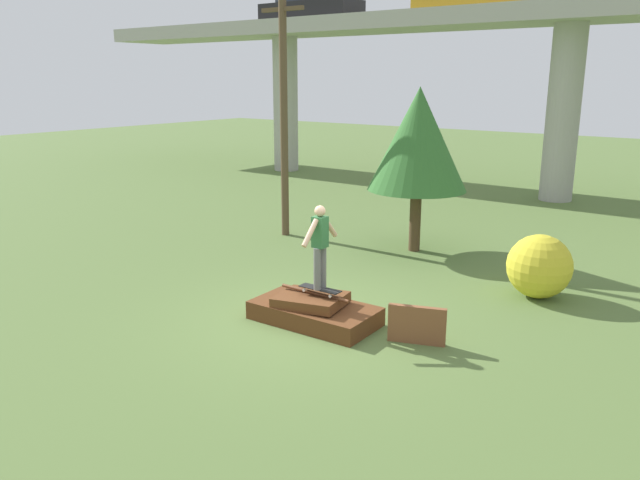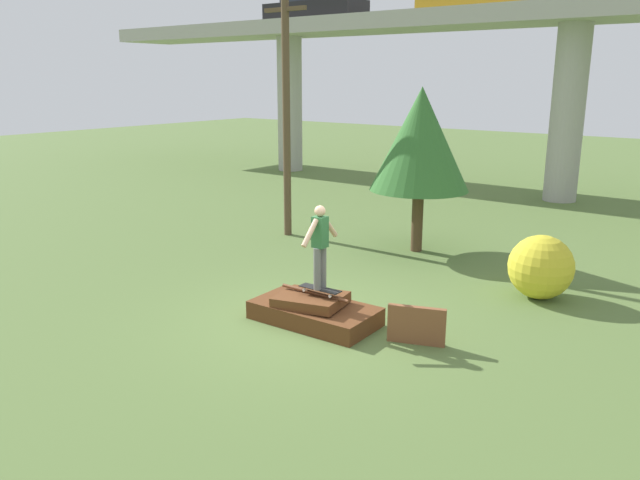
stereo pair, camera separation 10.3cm
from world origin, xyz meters
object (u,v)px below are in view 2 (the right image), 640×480
skateboard (320,289)px  car_on_overpass_left (314,7)px  tree_behind_left (420,140)px  bush_yellow_flowering (541,267)px  utility_pole (286,109)px  skater (320,242)px

skateboard → car_on_overpass_left: (-11.03, 14.12, 6.38)m
tree_behind_left → bush_yellow_flowering: 4.39m
skateboard → bush_yellow_flowering: size_ratio=0.63×
skateboard → tree_behind_left: bearing=100.4°
car_on_overpass_left → utility_pole: bearing=-55.8°
car_on_overpass_left → utility_pole: car_on_overpass_left is taller
tree_behind_left → bush_yellow_flowering: (3.53, -1.57, -2.09)m
utility_pole → tree_behind_left: (3.56, 0.66, -0.62)m
utility_pole → tree_behind_left: utility_pole is taller
tree_behind_left → bush_yellow_flowering: bearing=-24.0°
car_on_overpass_left → tree_behind_left: (10.08, -8.93, -4.31)m
skater → bush_yellow_flowering: skater is taller
utility_pole → car_on_overpass_left: bearing=124.2°
utility_pole → bush_yellow_flowering: (7.09, -0.91, -2.71)m
skateboard → car_on_overpass_left: size_ratio=0.17×
tree_behind_left → skateboard: bearing=-79.6°
skateboard → tree_behind_left: size_ratio=0.20×
utility_pole → bush_yellow_flowering: utility_pole is taller
bush_yellow_flowering → tree_behind_left: bearing=156.0°
skater → tree_behind_left: size_ratio=0.37×
car_on_overpass_left → utility_pole: (6.52, -9.60, -3.68)m
skateboard → skater: skater is taller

